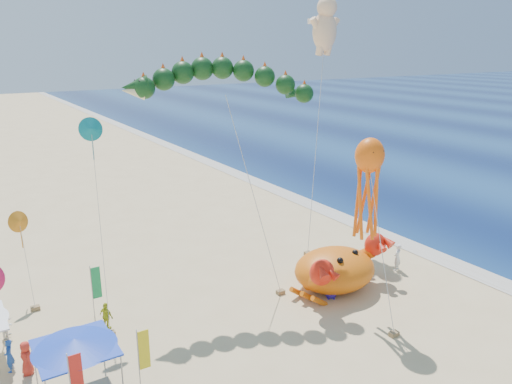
{
  "coord_description": "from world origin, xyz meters",
  "views": [
    {
      "loc": [
        -17.4,
        -22.43,
        14.98
      ],
      "look_at": [
        -2.0,
        2.0,
        6.5
      ],
      "focal_mm": 35.0,
      "sensor_mm": 36.0,
      "label": 1
    }
  ],
  "objects_px": {
    "crab_inflatable": "(336,268)",
    "cherub_kite": "(325,24)",
    "dragon_kite": "(223,86)",
    "octopus_kite": "(368,181)",
    "canopy_blue": "(75,344)"
  },
  "relations": [
    {
      "from": "dragon_kite",
      "to": "octopus_kite",
      "type": "height_order",
      "value": "dragon_kite"
    },
    {
      "from": "crab_inflatable",
      "to": "canopy_blue",
      "type": "distance_m",
      "value": 16.4
    },
    {
      "from": "octopus_kite",
      "to": "canopy_blue",
      "type": "distance_m",
      "value": 16.8
    },
    {
      "from": "cherub_kite",
      "to": "octopus_kite",
      "type": "distance_m",
      "value": 16.96
    },
    {
      "from": "crab_inflatable",
      "to": "canopy_blue",
      "type": "bearing_deg",
      "value": -175.06
    },
    {
      "from": "octopus_kite",
      "to": "canopy_blue",
      "type": "height_order",
      "value": "octopus_kite"
    },
    {
      "from": "crab_inflatable",
      "to": "cherub_kite",
      "type": "xyz_separation_m",
      "value": [
        6.65,
        9.95,
        15.16
      ]
    },
    {
      "from": "octopus_kite",
      "to": "canopy_blue",
      "type": "relative_size",
      "value": 2.81
    },
    {
      "from": "crab_inflatable",
      "to": "canopy_blue",
      "type": "xyz_separation_m",
      "value": [
        -16.3,
        -1.41,
        1.02
      ]
    },
    {
      "from": "cherub_kite",
      "to": "octopus_kite",
      "type": "height_order",
      "value": "cherub_kite"
    },
    {
      "from": "dragon_kite",
      "to": "cherub_kite",
      "type": "bearing_deg",
      "value": 22.92
    },
    {
      "from": "crab_inflatable",
      "to": "cherub_kite",
      "type": "relative_size",
      "value": 0.39
    },
    {
      "from": "dragon_kite",
      "to": "crab_inflatable",
      "type": "bearing_deg",
      "value": -43.06
    },
    {
      "from": "octopus_kite",
      "to": "canopy_blue",
      "type": "bearing_deg",
      "value": 175.16
    },
    {
      "from": "dragon_kite",
      "to": "cherub_kite",
      "type": "distance_m",
      "value": 13.51
    }
  ]
}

